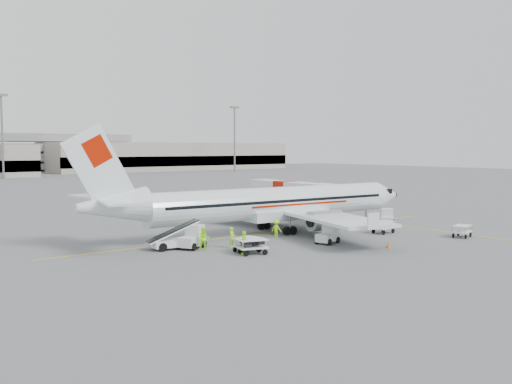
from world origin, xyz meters
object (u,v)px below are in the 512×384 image
at_px(tug_fore, 387,217).
at_px(tug_mid, 327,234).
at_px(belt_loader, 175,231).
at_px(tug_aft, 191,237).
at_px(aircraft, 277,182).
at_px(jet_bridge, 286,199).

bearing_deg(tug_fore, tug_mid, 160.54).
distance_m(belt_loader, tug_fore, 24.72).
distance_m(belt_loader, tug_aft, 1.37).
bearing_deg(aircraft, jet_bridge, 48.98).
relative_size(tug_mid, tug_aft, 0.88).
relative_size(jet_bridge, belt_loader, 3.09).
height_order(belt_loader, tug_fore, belt_loader).
height_order(belt_loader, tug_mid, belt_loader).
bearing_deg(tug_aft, tug_fore, -29.81).
xyz_separation_m(tug_fore, tug_aft, (-23.66, 0.45, 0.09)).
bearing_deg(tug_fore, aircraft, 127.50).
bearing_deg(belt_loader, tug_aft, -30.75).
bearing_deg(jet_bridge, tug_aft, -145.11).
height_order(tug_fore, tug_aft, tug_aft).
xyz_separation_m(jet_bridge, belt_loader, (-21.35, -11.28, -0.70)).
bearing_deg(belt_loader, tug_mid, -20.43).
distance_m(jet_bridge, tug_mid, 19.73).
bearing_deg(belt_loader, aircraft, 15.29).
xyz_separation_m(belt_loader, tug_fore, (24.69, -1.23, -0.56)).
bearing_deg(tug_mid, aircraft, 67.99).
height_order(aircraft, tug_fore, aircraft).
xyz_separation_m(aircraft, tug_aft, (-11.16, -2.73, -3.95)).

